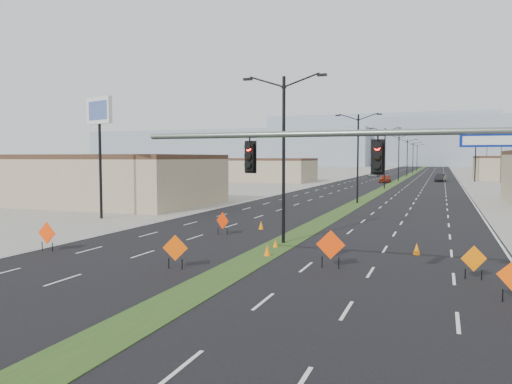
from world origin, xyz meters
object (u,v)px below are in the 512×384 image
(construction_sign_5, at_px, (474,260))
(cone_1, at_px, (267,251))
(streetlight_4, at_px, (407,156))
(car_left, at_px, (385,179))
(construction_sign_0, at_px, (47,234))
(construction_sign_3, at_px, (331,246))
(streetlight_5, at_px, (413,157))
(cone_0, at_px, (275,243))
(streetlight_0, at_px, (284,154))
(cone_3, at_px, (261,225))
(streetlight_3, at_px, (399,156))
(signal_mast, at_px, (431,169))
(construction_sign_1, at_px, (175,249))
(car_far, at_px, (374,174))
(cone_2, at_px, (417,249))
(streetlight_6, at_px, (417,157))
(construction_sign_2, at_px, (223,222))
(streetlight_2, at_px, (385,156))
(pole_sign_east_far, at_px, (476,141))
(car_mid, at_px, (441,178))
(streetlight_1, at_px, (358,155))
(pole_sign_west, at_px, (99,119))

(construction_sign_5, height_order, cone_1, construction_sign_5)
(streetlight_4, xyz_separation_m, car_left, (-2.00, -35.58, -4.60))
(streetlight_4, bearing_deg, construction_sign_0, -95.52)
(construction_sign_3, bearing_deg, streetlight_5, 87.34)
(cone_0, bearing_deg, streetlight_0, 91.11)
(cone_3, bearing_deg, construction_sign_3, -55.68)
(streetlight_3, distance_m, construction_sign_0, 91.88)
(signal_mast, bearing_deg, cone_1, 144.28)
(construction_sign_1, height_order, cone_0, construction_sign_1)
(car_far, bearing_deg, streetlight_3, -64.67)
(cone_1, relative_size, cone_2, 0.96)
(streetlight_6, distance_m, construction_sign_2, 166.41)
(streetlight_2, height_order, cone_1, streetlight_2)
(car_far, height_order, construction_sign_0, construction_sign_0)
(construction_sign_0, bearing_deg, cone_0, 27.63)
(streetlight_0, xyz_separation_m, car_far, (-8.11, 107.75, -4.64))
(streetlight_0, bearing_deg, cone_0, -88.89)
(car_far, distance_m, pole_sign_east_far, 32.49)
(construction_sign_0, bearing_deg, car_mid, 80.01)
(construction_sign_1, bearing_deg, construction_sign_0, 159.63)
(car_mid, height_order, construction_sign_0, same)
(construction_sign_5, bearing_deg, pole_sign_east_far, 67.33)
(car_far, bearing_deg, cone_0, -79.27)
(car_far, relative_size, construction_sign_2, 3.52)
(streetlight_3, xyz_separation_m, construction_sign_1, (-2.62, -92.46, -4.47))
(signal_mast, relative_size, construction_sign_3, 8.99)
(streetlight_1, distance_m, construction_sign_2, 27.10)
(construction_sign_5, bearing_deg, streetlight_1, 87.46)
(construction_sign_2, height_order, cone_0, construction_sign_2)
(construction_sign_2, bearing_deg, streetlight_5, 109.77)
(streetlight_6, bearing_deg, construction_sign_1, -90.85)
(streetlight_2, xyz_separation_m, pole_sign_east_far, (15.48, 30.85, 3.25))
(streetlight_0, bearing_deg, construction_sign_2, 160.32)
(car_mid, xyz_separation_m, cone_1, (-8.26, -88.74, -0.51))
(car_far, bearing_deg, car_mid, -47.61)
(car_left, height_order, construction_sign_3, construction_sign_3)
(cone_1, bearing_deg, streetlight_5, 90.16)
(streetlight_1, height_order, streetlight_2, same)
(streetlight_1, xyz_separation_m, streetlight_4, (0.00, 84.00, 0.00))
(construction_sign_5, bearing_deg, cone_2, 98.03)
(cone_2, xyz_separation_m, cone_3, (-11.00, 5.94, -0.02))
(cone_1, bearing_deg, car_far, 94.35)
(streetlight_6, height_order, cone_1, streetlight_6)
(car_left, distance_m, cone_3, 71.43)
(streetlight_3, height_order, construction_sign_5, streetlight_3)
(construction_sign_0, bearing_deg, car_left, 85.93)
(cone_3, xyz_separation_m, pole_sign_west, (-15.00, 1.36, 8.10))
(cone_0, bearing_deg, streetlight_6, 90.01)
(signal_mast, relative_size, pole_sign_east_far, 1.55)
(streetlight_3, distance_m, streetlight_5, 56.00)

